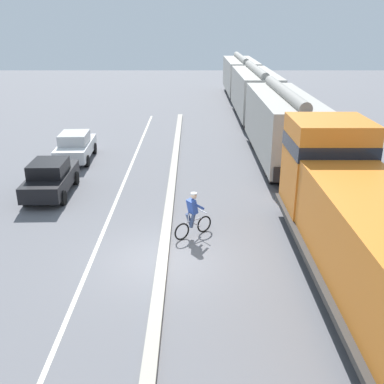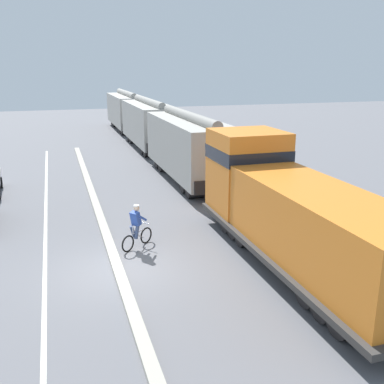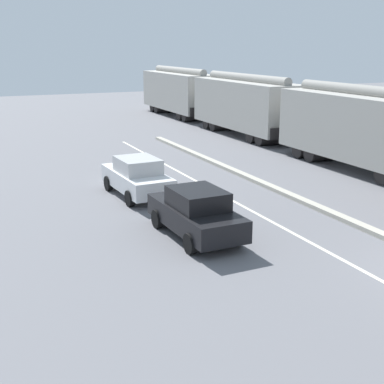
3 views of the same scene
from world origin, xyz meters
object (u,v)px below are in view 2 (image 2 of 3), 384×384
(hopper_car_trailing, at_px, (127,111))
(cyclist, at_px, (136,228))
(locomotive, at_px, (288,212))
(hopper_car_lead, at_px, (189,147))
(hopper_car_middle, at_px, (149,124))

(hopper_car_trailing, distance_m, cyclist, 33.14)
(locomotive, xyz_separation_m, hopper_car_lead, (-0.00, 12.16, 0.28))
(hopper_car_lead, xyz_separation_m, cyclist, (-4.98, -9.54, -1.26))
(locomotive, relative_size, hopper_car_trailing, 1.10)
(hopper_car_middle, bearing_deg, hopper_car_trailing, 90.00)
(hopper_car_middle, xyz_separation_m, hopper_car_trailing, (0.00, 11.60, 0.00))
(hopper_car_lead, distance_m, hopper_car_trailing, 23.20)
(locomotive, relative_size, cyclist, 6.77)
(hopper_car_middle, relative_size, cyclist, 6.18)
(hopper_car_middle, distance_m, cyclist, 21.76)
(locomotive, height_order, hopper_car_trailing, locomotive)
(hopper_car_lead, height_order, hopper_car_trailing, same)
(locomotive, xyz_separation_m, hopper_car_middle, (-0.00, 23.76, 0.28))
(locomotive, bearing_deg, hopper_car_trailing, 90.00)
(hopper_car_trailing, height_order, cyclist, hopper_car_trailing)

